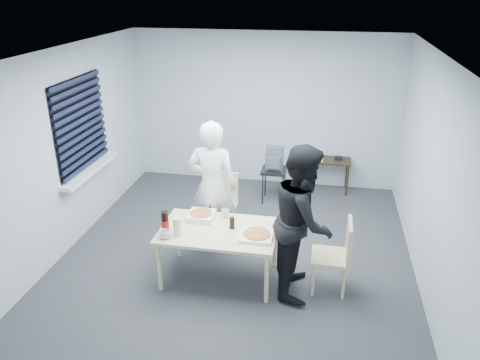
% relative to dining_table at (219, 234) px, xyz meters
% --- Properties ---
extents(room, '(5.00, 5.00, 5.00)m').
position_rel_dining_table_xyz_m(room, '(-2.09, 0.94, 0.84)').
color(room, '#29292E').
rests_on(room, ground).
extents(dining_table, '(1.36, 0.86, 0.66)m').
position_rel_dining_table_xyz_m(dining_table, '(0.00, 0.00, 0.00)').
color(dining_table, beige).
rests_on(dining_table, ground).
extents(chair_far, '(0.42, 0.42, 0.89)m').
position_rel_dining_table_xyz_m(chair_far, '(-0.21, 1.09, -0.09)').
color(chair_far, beige).
rests_on(chair_far, ground).
extents(chair_right, '(0.42, 0.42, 0.89)m').
position_rel_dining_table_xyz_m(chair_right, '(1.38, 0.02, -0.09)').
color(chair_right, beige).
rests_on(chair_right, ground).
extents(person_white, '(0.65, 0.42, 1.77)m').
position_rel_dining_table_xyz_m(person_white, '(-0.24, 0.69, 0.28)').
color(person_white, white).
rests_on(person_white, ground).
extents(person_black, '(0.47, 0.86, 1.77)m').
position_rel_dining_table_xyz_m(person_black, '(0.97, -0.01, 0.28)').
color(person_black, black).
rests_on(person_black, ground).
extents(side_table, '(0.85, 0.38, 0.57)m').
position_rel_dining_table_xyz_m(side_table, '(1.17, 2.82, -0.11)').
color(side_table, '#372516').
rests_on(side_table, ground).
extents(stool, '(0.40, 0.40, 0.55)m').
position_rel_dining_table_xyz_m(stool, '(0.39, 2.26, -0.16)').
color(stool, black).
rests_on(stool, ground).
extents(backpack, '(0.27, 0.20, 0.38)m').
position_rel_dining_table_xyz_m(backpack, '(0.39, 2.25, 0.13)').
color(backpack, '#585C65').
rests_on(backpack, stool).
extents(pizza_box_a, '(0.31, 0.31, 0.08)m').
position_rel_dining_table_xyz_m(pizza_box_a, '(-0.27, 0.24, 0.10)').
color(pizza_box_a, white).
rests_on(pizza_box_a, dining_table).
extents(pizza_box_b, '(0.36, 0.36, 0.05)m').
position_rel_dining_table_xyz_m(pizza_box_b, '(0.46, -0.09, 0.09)').
color(pizza_box_b, white).
rests_on(pizza_box_b, dining_table).
extents(mug_a, '(0.17, 0.17, 0.10)m').
position_rel_dining_table_xyz_m(mug_a, '(-0.55, -0.30, 0.11)').
color(mug_a, silver).
rests_on(mug_a, dining_table).
extents(mug_b, '(0.10, 0.10, 0.09)m').
position_rel_dining_table_xyz_m(mug_b, '(0.01, 0.33, 0.11)').
color(mug_b, silver).
rests_on(mug_b, dining_table).
extents(cola_glass, '(0.08, 0.08, 0.14)m').
position_rel_dining_table_xyz_m(cola_glass, '(0.15, 0.06, 0.13)').
color(cola_glass, black).
rests_on(cola_glass, dining_table).
extents(soda_bottle, '(0.09, 0.09, 0.27)m').
position_rel_dining_table_xyz_m(soda_bottle, '(-0.58, -0.19, 0.19)').
color(soda_bottle, black).
rests_on(soda_bottle, dining_table).
extents(plastic_cups, '(0.10, 0.10, 0.21)m').
position_rel_dining_table_xyz_m(plastic_cups, '(-0.43, -0.21, 0.17)').
color(plastic_cups, silver).
rests_on(plastic_cups, dining_table).
extents(rubber_band, '(0.06, 0.06, 0.00)m').
position_rel_dining_table_xyz_m(rubber_band, '(0.23, -0.29, 0.06)').
color(rubber_band, red).
rests_on(rubber_band, dining_table).
extents(papers, '(0.34, 0.39, 0.01)m').
position_rel_dining_table_xyz_m(papers, '(1.02, 2.83, -0.03)').
color(papers, white).
rests_on(papers, side_table).
extents(black_box, '(0.13, 0.09, 0.05)m').
position_rel_dining_table_xyz_m(black_box, '(1.39, 2.84, -0.01)').
color(black_box, black).
rests_on(black_box, side_table).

